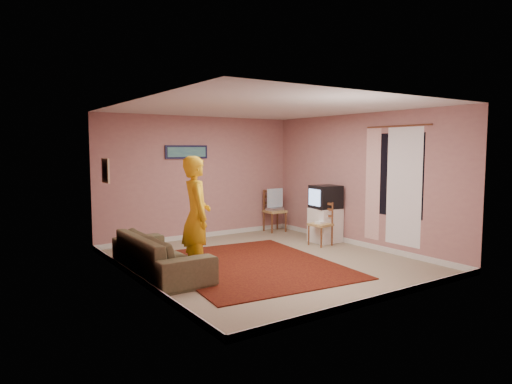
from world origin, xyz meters
TOP-DOWN VIEW (x-y plane):
  - ground at (0.00, 0.00)m, footprint 5.00×5.00m
  - wall_back at (0.00, 2.50)m, footprint 4.50×0.02m
  - wall_front at (0.00, -2.50)m, footprint 4.50×0.02m
  - wall_left at (-2.25, 0.00)m, footprint 0.02×5.00m
  - wall_right at (2.25, 0.00)m, footprint 0.02×5.00m
  - ceiling at (0.00, 0.00)m, footprint 4.50×5.00m
  - baseboard_back at (0.00, 2.49)m, footprint 4.50×0.02m
  - baseboard_front at (0.00, -2.49)m, footprint 4.50×0.02m
  - baseboard_left at (-2.24, 0.00)m, footprint 0.02×5.00m
  - baseboard_right at (2.24, 0.00)m, footprint 0.02×5.00m
  - window at (2.24, -0.90)m, footprint 0.01×1.10m
  - curtain_sheer at (2.23, -1.05)m, footprint 0.01×0.75m
  - curtain_floral at (2.21, -0.35)m, footprint 0.01×0.35m
  - curtain_rod at (2.20, -0.90)m, footprint 0.02×1.40m
  - picture_back at (-0.30, 2.47)m, footprint 0.95×0.04m
  - picture_left at (-2.22, 1.60)m, footprint 0.04×0.38m
  - area_rug at (-0.36, -0.07)m, footprint 2.90×3.47m
  - tv_cabinet at (1.95, 0.66)m, footprint 0.55×0.50m
  - crt_tv at (1.94, 0.66)m, footprint 0.60×0.55m
  - chair_a at (1.79, 2.20)m, footprint 0.46×0.44m
  - dvd_player at (1.79, 2.20)m, footprint 0.38×0.28m
  - blue_throw at (1.79, 2.20)m, footprint 0.41×0.05m
  - chair_b at (1.64, 0.46)m, footprint 0.41×0.43m
  - game_console at (1.64, 0.46)m, footprint 0.22×0.17m
  - sofa at (-1.80, 0.27)m, footprint 0.85×2.15m
  - person at (-1.36, -0.10)m, footprint 0.59×0.75m

SIDE VIEW (x-z plane):
  - ground at x=0.00m, z-range 0.00..0.00m
  - area_rug at x=-0.36m, z-range 0.00..0.02m
  - baseboard_back at x=0.00m, z-range 0.00..0.10m
  - baseboard_front at x=0.00m, z-range 0.00..0.10m
  - baseboard_left at x=-2.24m, z-range 0.00..0.10m
  - baseboard_right at x=2.24m, z-range 0.00..0.10m
  - sofa at x=-1.80m, z-range 0.00..0.63m
  - tv_cabinet at x=1.95m, z-range 0.00..0.70m
  - game_console at x=1.64m, z-range 0.44..0.48m
  - dvd_player at x=1.79m, z-range 0.50..0.56m
  - chair_b at x=1.64m, z-range 0.29..0.76m
  - chair_a at x=1.79m, z-range 0.33..0.86m
  - blue_throw at x=1.79m, z-range 0.57..1.00m
  - person at x=-1.36m, z-range 0.00..1.82m
  - crt_tv at x=1.94m, z-range 0.70..1.17m
  - curtain_sheer at x=2.23m, z-range 0.20..2.30m
  - curtain_floral at x=2.21m, z-range 0.20..2.30m
  - wall_back at x=0.00m, z-range 0.00..2.60m
  - wall_front at x=0.00m, z-range 0.00..2.60m
  - wall_left at x=-2.25m, z-range 0.00..2.60m
  - wall_right at x=2.25m, z-range 0.00..2.60m
  - window at x=2.24m, z-range 0.70..2.20m
  - picture_left at x=-2.22m, z-range 1.34..1.76m
  - picture_back at x=-0.30m, z-range 1.71..1.99m
  - curtain_rod at x=2.20m, z-range 2.31..2.33m
  - ceiling at x=0.00m, z-range 2.59..2.61m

